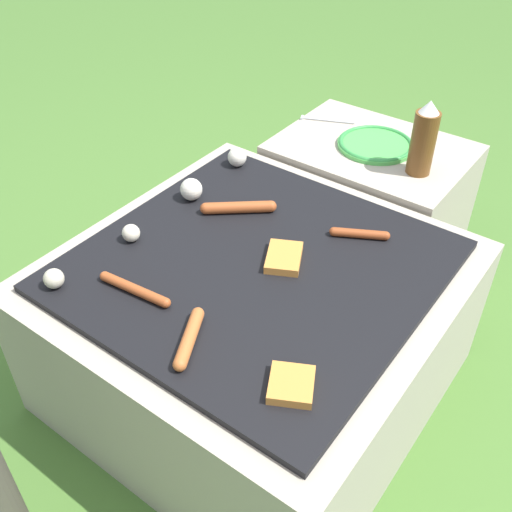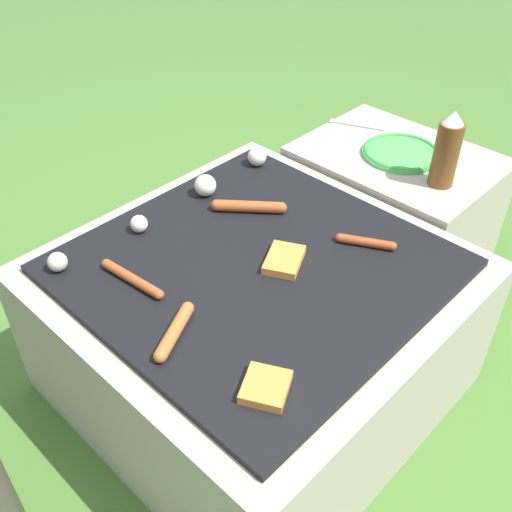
{
  "view_description": "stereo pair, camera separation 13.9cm",
  "coord_description": "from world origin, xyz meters",
  "px_view_note": "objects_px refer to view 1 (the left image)",
  "views": [
    {
      "loc": [
        -0.87,
        -0.65,
        1.33
      ],
      "look_at": [
        0.0,
        0.0,
        0.45
      ],
      "focal_mm": 42.0,
      "sensor_mm": 36.0,
      "label": 1
    },
    {
      "loc": [
        -0.78,
        -0.75,
        1.33
      ],
      "look_at": [
        0.0,
        0.0,
        0.45
      ],
      "focal_mm": 42.0,
      "sensor_mm": 36.0,
      "label": 2
    }
  ],
  "objects_px": {
    "plate_colorful": "(376,144)",
    "fork_utensil": "(324,120)",
    "sausage_front_center": "(360,234)",
    "condiment_bottle": "(424,140)"
  },
  "relations": [
    {
      "from": "condiment_bottle",
      "to": "sausage_front_center",
      "type": "bearing_deg",
      "value": -177.41
    },
    {
      "from": "sausage_front_center",
      "to": "condiment_bottle",
      "type": "bearing_deg",
      "value": 2.59
    },
    {
      "from": "sausage_front_center",
      "to": "fork_utensil",
      "type": "relative_size",
      "value": 0.79
    },
    {
      "from": "condiment_bottle",
      "to": "fork_utensil",
      "type": "height_order",
      "value": "condiment_bottle"
    },
    {
      "from": "condiment_bottle",
      "to": "fork_utensil",
      "type": "distance_m",
      "value": 0.42
    },
    {
      "from": "fork_utensil",
      "to": "condiment_bottle",
      "type": "bearing_deg",
      "value": -107.02
    },
    {
      "from": "plate_colorful",
      "to": "fork_utensil",
      "type": "bearing_deg",
      "value": 75.65
    },
    {
      "from": "sausage_front_center",
      "to": "plate_colorful",
      "type": "relative_size",
      "value": 0.57
    },
    {
      "from": "sausage_front_center",
      "to": "condiment_bottle",
      "type": "distance_m",
      "value": 0.39
    },
    {
      "from": "plate_colorful",
      "to": "condiment_bottle",
      "type": "xyz_separation_m",
      "value": [
        -0.06,
        -0.17,
        0.1
      ]
    }
  ]
}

